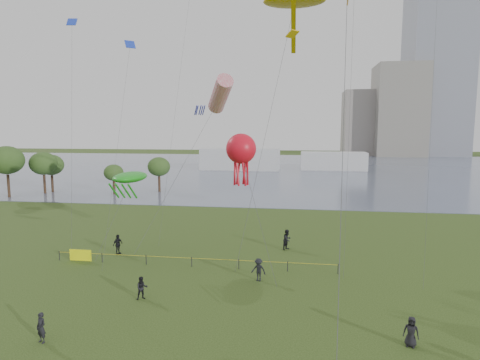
# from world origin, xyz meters

# --- Properties ---
(lake) EXTENTS (400.00, 120.00, 0.08)m
(lake) POSITION_xyz_m (0.00, 100.00, 0.02)
(lake) COLOR slate
(lake) RESTS_ON ground_plane
(tower) EXTENTS (24.00, 24.00, 120.00)m
(tower) POSITION_xyz_m (62.00, 168.00, 60.00)
(tower) COLOR slate
(tower) RESTS_ON ground_plane
(building_mid) EXTENTS (20.00, 20.00, 38.00)m
(building_mid) POSITION_xyz_m (46.00, 162.00, 19.00)
(building_mid) COLOR slate
(building_mid) RESTS_ON ground_plane
(building_low) EXTENTS (16.00, 18.00, 28.00)m
(building_low) POSITION_xyz_m (32.00, 168.00, 14.00)
(building_low) COLOR gray
(building_low) RESTS_ON ground_plane
(pavilion_left) EXTENTS (22.00, 8.00, 6.00)m
(pavilion_left) POSITION_xyz_m (-12.00, 95.00, 3.00)
(pavilion_left) COLOR silver
(pavilion_left) RESTS_ON ground_plane
(pavilion_right) EXTENTS (18.00, 7.00, 5.00)m
(pavilion_right) POSITION_xyz_m (14.00, 98.00, 2.50)
(pavilion_right) COLOR silver
(pavilion_right) RESTS_ON ground_plane
(trees) EXTENTS (27.88, 14.21, 8.67)m
(trees) POSITION_xyz_m (-37.94, 47.41, 5.41)
(trees) COLOR #342317
(trees) RESTS_ON ground_plane
(fence) EXTENTS (24.07, 0.07, 1.05)m
(fence) POSITION_xyz_m (-10.84, 14.39, 0.55)
(fence) COLOR black
(fence) RESTS_ON ground_plane
(spectator_a) EXTENTS (0.97, 0.90, 1.58)m
(spectator_a) POSITION_xyz_m (-6.39, 7.63, 0.79)
(spectator_a) COLOR black
(spectator_a) RESTS_ON ground_plane
(spectator_b) EXTENTS (1.28, 0.95, 1.77)m
(spectator_b) POSITION_xyz_m (1.14, 12.04, 0.88)
(spectator_b) COLOR black
(spectator_b) RESTS_ON ground_plane
(spectator_c) EXTENTS (0.81, 1.18, 1.85)m
(spectator_c) POSITION_xyz_m (-12.36, 16.77, 0.93)
(spectator_c) COLOR black
(spectator_c) RESTS_ON ground_plane
(spectator_d) EXTENTS (0.92, 0.74, 1.64)m
(spectator_d) POSITION_xyz_m (10.05, 3.98, 0.82)
(spectator_d) COLOR black
(spectator_d) RESTS_ON ground_plane
(spectator_f) EXTENTS (0.71, 0.59, 1.68)m
(spectator_f) POSITION_xyz_m (-9.66, 1.56, 0.84)
(spectator_f) COLOR black
(spectator_f) RESTS_ON ground_plane
(spectator_g) EXTENTS (1.15, 1.20, 1.96)m
(spectator_g) POSITION_xyz_m (3.09, 20.41, 0.98)
(spectator_g) COLOR black
(spectator_g) RESTS_ON ground_plane
(kite_stingray) EXTENTS (7.04, 10.15, 22.70)m
(kite_stingray) POSITION_xyz_m (3.42, 18.65, 22.22)
(kite_stingray) COLOR #3F3F42
(kite_windsock) EXTENTS (8.95, 7.63, 16.71)m
(kite_windsock) POSITION_xyz_m (-3.68, 22.08, 14.86)
(kite_windsock) COLOR #3F3F42
(kite_creature) EXTENTS (4.11, 4.82, 7.73)m
(kite_creature) POSITION_xyz_m (-10.70, 16.23, 7.25)
(kite_creature) COLOR #3F3F42
(kite_octopus) EXTENTS (4.28, 4.15, 11.16)m
(kite_octopus) POSITION_xyz_m (-0.49, 14.02, 9.90)
(kite_octopus) COLOR #3F3F42
(small_kites) EXTENTS (43.08, 18.71, 10.44)m
(small_kites) POSITION_xyz_m (-2.92, 18.34, 22.39)
(small_kites) COLOR #1933B2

